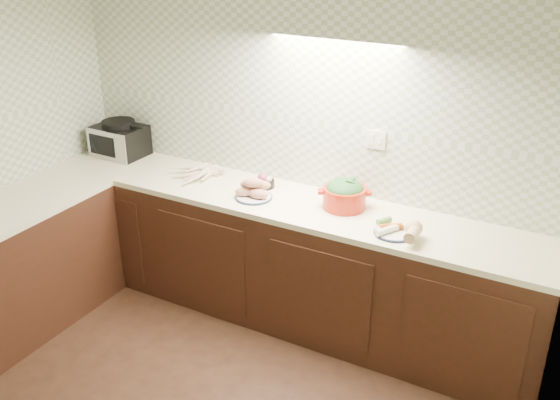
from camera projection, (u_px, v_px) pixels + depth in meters
The scene contains 8 objects.
room at pixel (113, 172), 2.69m from camera, with size 3.60×3.60×2.60m.
counter at pixel (126, 287), 4.02m from camera, with size 3.60×3.60×0.90m.
toaster_oven at pixel (120, 139), 4.89m from camera, with size 0.40×0.31×0.28m.
parsnip_pile at pixel (198, 173), 4.53m from camera, with size 0.38×0.31×0.07m.
sweet_potato_plate at pixel (254, 191), 4.18m from camera, with size 0.25×0.25×0.15m.
onion_bowl at pixel (264, 182), 4.35m from camera, with size 0.14×0.14×0.10m.
dutch_oven at pixel (344, 194), 4.02m from camera, with size 0.37×0.37×0.19m.
veg_plate at pixel (403, 229), 3.69m from camera, with size 0.31×0.24×0.12m.
Camera 1 is at (1.83, -1.84, 2.64)m, focal length 40.00 mm.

